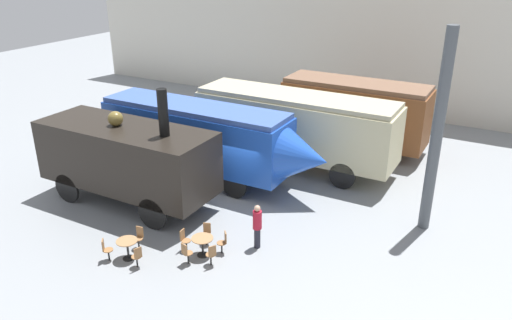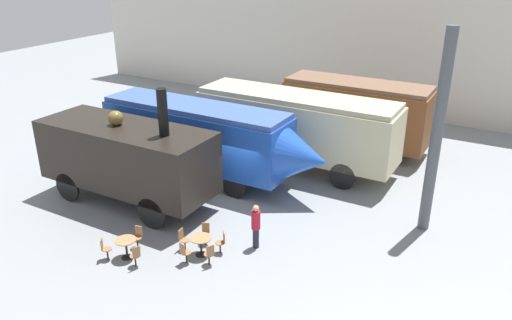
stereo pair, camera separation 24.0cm
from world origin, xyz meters
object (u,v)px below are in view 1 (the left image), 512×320
(passenger_coach_vintage, at_px, (295,124))
(cafe_table_mid, at_px, (202,242))
(steam_locomotive, at_px, (127,156))
(streamlined_locomotive, at_px, (209,137))
(cafe_table_near, at_px, (127,245))
(passenger_coach_wooden, at_px, (355,111))
(visitor_person, at_px, (257,225))
(cafe_chair_0, at_px, (137,256))

(passenger_coach_vintage, relative_size, cafe_table_mid, 12.72)
(passenger_coach_vintage, distance_m, steam_locomotive, 8.50)
(streamlined_locomotive, bearing_deg, cafe_table_near, -80.72)
(steam_locomotive, bearing_deg, streamlined_locomotive, 64.26)
(passenger_coach_vintage, height_order, cafe_table_near, passenger_coach_vintage)
(streamlined_locomotive, bearing_deg, passenger_coach_wooden, 57.20)
(passenger_coach_vintage, relative_size, visitor_person, 5.74)
(passenger_coach_wooden, bearing_deg, cafe_table_near, -103.77)
(cafe_table_near, height_order, cafe_table_mid, cafe_table_near)
(steam_locomotive, bearing_deg, cafe_table_near, -49.52)
(visitor_person, bearing_deg, steam_locomotive, 175.49)
(passenger_coach_wooden, bearing_deg, cafe_chair_0, -100.90)
(passenger_coach_wooden, xyz_separation_m, visitor_person, (0.20, -11.53, -1.22))
(cafe_chair_0, height_order, visitor_person, visitor_person)
(passenger_coach_wooden, height_order, visitor_person, passenger_coach_wooden)
(passenger_coach_wooden, xyz_separation_m, streamlined_locomotive, (-4.71, -7.31, -0.01))
(cafe_table_mid, bearing_deg, passenger_coach_vintage, 93.22)
(cafe_table_near, distance_m, visitor_person, 4.77)
(passenger_coach_vintage, height_order, cafe_chair_0, passenger_coach_vintage)
(passenger_coach_vintage, height_order, streamlined_locomotive, passenger_coach_vintage)
(cafe_table_near, bearing_deg, passenger_coach_wooden, 76.23)
(steam_locomotive, distance_m, visitor_person, 6.82)
(cafe_chair_0, relative_size, visitor_person, 0.49)
(cafe_table_near, distance_m, cafe_table_mid, 2.70)
(steam_locomotive, bearing_deg, visitor_person, -4.51)
(visitor_person, bearing_deg, cafe_table_near, -142.02)
(passenger_coach_vintage, height_order, visitor_person, passenger_coach_vintage)
(steam_locomotive, xyz_separation_m, visitor_person, (6.69, -0.53, -1.22))
(streamlined_locomotive, height_order, steam_locomotive, steam_locomotive)
(passenger_coach_wooden, relative_size, cafe_table_near, 10.18)
(passenger_coach_wooden, height_order, cafe_table_mid, passenger_coach_wooden)
(cafe_table_mid, bearing_deg, streamlined_locomotive, 121.15)
(passenger_coach_wooden, relative_size, streamlined_locomotive, 0.68)
(cafe_table_mid, bearing_deg, passenger_coach_wooden, 84.33)
(streamlined_locomotive, height_order, cafe_table_near, streamlined_locomotive)
(streamlined_locomotive, height_order, cafe_table_mid, streamlined_locomotive)
(streamlined_locomotive, distance_m, cafe_table_near, 7.42)
(passenger_coach_vintage, xyz_separation_m, visitor_person, (2.00, -7.62, -1.33))
(passenger_coach_wooden, height_order, cafe_chair_0, passenger_coach_wooden)
(streamlined_locomotive, bearing_deg, passenger_coach_vintage, 49.43)
(streamlined_locomotive, relative_size, cafe_chair_0, 13.26)
(cafe_table_near, bearing_deg, cafe_chair_0, -21.58)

